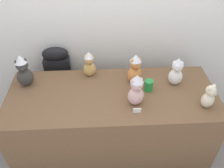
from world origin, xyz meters
TOP-DOWN VIEW (x-y plane):
  - ground_plane at (0.00, 0.00)m, footprint 10.00×10.00m
  - wall_back at (0.00, 0.89)m, footprint 7.00×0.08m
  - display_table at (0.00, 0.25)m, footprint 1.97×0.78m
  - instrument_case at (-0.58, 0.77)m, footprint 0.29×0.13m
  - teddy_bear_blush at (0.20, 0.11)m, footprint 0.17×0.16m
  - teddy_bear_cream at (0.82, 0.05)m, footprint 0.16×0.15m
  - teddy_bear_ginger at (0.23, 0.42)m, footprint 0.18×0.17m
  - teddy_bear_honey at (-0.21, 0.55)m, footprint 0.13×0.12m
  - teddy_bear_charcoal at (-0.82, 0.43)m, footprint 0.19×0.17m
  - teddy_bear_snow at (0.62, 0.37)m, footprint 0.16×0.14m
  - party_cup_green at (0.35, 0.29)m, footprint 0.08×0.08m
  - name_card_front_left at (0.20, -0.00)m, footprint 0.07×0.01m

SIDE VIEW (x-z plane):
  - ground_plane at x=0.00m, z-range 0.00..0.00m
  - display_table at x=0.00m, z-range 0.00..0.78m
  - instrument_case at x=-0.58m, z-range 0.00..0.99m
  - name_card_front_left at x=0.20m, z-range 0.78..0.83m
  - party_cup_green at x=0.35m, z-range 0.78..0.89m
  - teddy_bear_cream at x=0.82m, z-range 0.77..1.01m
  - teddy_bear_honey at x=-0.21m, z-range 0.78..1.06m
  - teddy_bear_snow at x=0.62m, z-range 0.78..1.07m
  - teddy_bear_ginger at x=0.23m, z-range 0.78..1.09m
  - teddy_bear_blush at x=0.20m, z-range 0.78..1.09m
  - teddy_bear_charcoal at x=-0.82m, z-range 0.78..1.11m
  - wall_back at x=0.00m, z-range 0.00..2.60m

